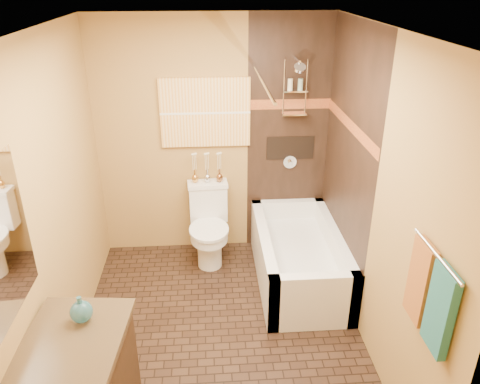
{
  "coord_description": "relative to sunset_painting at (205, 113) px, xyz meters",
  "views": [
    {
      "loc": [
        -0.06,
        -3.1,
        2.84
      ],
      "look_at": [
        0.19,
        0.4,
        1.17
      ],
      "focal_mm": 35.0,
      "sensor_mm": 36.0,
      "label": 1
    }
  ],
  "objects": [
    {
      "name": "floor",
      "position": [
        0.08,
        -1.48,
        -1.55
      ],
      "size": [
        3.0,
        3.0,
        0.0
      ],
      "primitive_type": "plane",
      "color": "black",
      "rests_on": "ground"
    },
    {
      "name": "wall_left",
      "position": [
        -1.12,
        -1.48,
        -0.3
      ],
      "size": [
        0.02,
        3.0,
        2.5
      ],
      "primitive_type": "cube",
      "color": "#A67940",
      "rests_on": "floor"
    },
    {
      "name": "wall_right",
      "position": [
        1.28,
        -1.48,
        -0.3
      ],
      "size": [
        0.02,
        3.0,
        2.5
      ],
      "primitive_type": "cube",
      "color": "#A67940",
      "rests_on": "floor"
    },
    {
      "name": "wall_back",
      "position": [
        0.08,
        0.02,
        -0.3
      ],
      "size": [
        2.4,
        0.02,
        2.5
      ],
      "primitive_type": "cube",
      "color": "#A67940",
      "rests_on": "floor"
    },
    {
      "name": "wall_front",
      "position": [
        0.08,
        -2.98,
        -0.3
      ],
      "size": [
        2.4,
        0.02,
        2.5
      ],
      "primitive_type": "cube",
      "color": "#A67940",
      "rests_on": "floor"
    },
    {
      "name": "ceiling",
      "position": [
        0.08,
        -1.48,
        0.95
      ],
      "size": [
        3.0,
        3.0,
        0.0
      ],
      "primitive_type": "plane",
      "color": "silver",
      "rests_on": "wall_back"
    },
    {
      "name": "alcove_tile_back",
      "position": [
        0.85,
        0.01,
        -0.3
      ],
      "size": [
        0.85,
        0.01,
        2.5
      ],
      "primitive_type": "cube",
      "color": "black",
      "rests_on": "wall_back"
    },
    {
      "name": "alcove_tile_right",
      "position": [
        1.27,
        -0.73,
        -0.3
      ],
      "size": [
        0.01,
        1.5,
        2.5
      ],
      "primitive_type": "cube",
      "color": "black",
      "rests_on": "wall_right"
    },
    {
      "name": "mosaic_band_back",
      "position": [
        0.85,
        0.0,
        0.07
      ],
      "size": [
        0.85,
        0.01,
        0.1
      ],
      "primitive_type": "cube",
      "color": "maroon",
      "rests_on": "alcove_tile_back"
    },
    {
      "name": "mosaic_band_right",
      "position": [
        1.26,
        -0.73,
        0.07
      ],
      "size": [
        0.01,
        1.5,
        0.1
      ],
      "primitive_type": "cube",
      "color": "maroon",
      "rests_on": "alcove_tile_right"
    },
    {
      "name": "alcove_niche",
      "position": [
        0.88,
        0.01,
        -0.4
      ],
      "size": [
        0.5,
        0.01,
        0.25
      ],
      "primitive_type": "cube",
      "color": "black",
      "rests_on": "alcove_tile_back"
    },
    {
      "name": "shower_fixtures",
      "position": [
        0.88,
        -0.1,
        0.12
      ],
      "size": [
        0.24,
        0.33,
        1.16
      ],
      "color": "silver",
      "rests_on": "floor"
    },
    {
      "name": "curtain_rod",
      "position": [
        0.48,
        -0.73,
        0.47
      ],
      "size": [
        0.03,
        1.55,
        0.03
      ],
      "primitive_type": "cylinder",
      "rotation": [
        1.57,
        0.0,
        0.0
      ],
      "color": "silver",
      "rests_on": "wall_back"
    },
    {
      "name": "towel_bar",
      "position": [
        1.23,
        -2.53,
        -0.1
      ],
      "size": [
        0.02,
        0.55,
        0.02
      ],
      "primitive_type": "cylinder",
      "rotation": [
        1.57,
        0.0,
        0.0
      ],
      "color": "silver",
      "rests_on": "wall_right"
    },
    {
      "name": "towel_teal",
      "position": [
        1.24,
        -2.66,
        -0.37
      ],
      "size": [
        0.05,
        0.22,
        0.52
      ],
      "primitive_type": "cube",
      "color": "#1B5A56",
      "rests_on": "towel_bar"
    },
    {
      "name": "towel_rust",
      "position": [
        1.24,
        -2.4,
        -0.37
      ],
      "size": [
        0.05,
        0.22,
        0.52
      ],
      "primitive_type": "cube",
      "color": "#9A5B1C",
      "rests_on": "towel_bar"
    },
    {
      "name": "sunset_painting",
      "position": [
        0.0,
        0.0,
        0.0
      ],
      "size": [
        0.9,
        0.04,
        0.7
      ],
      "primitive_type": "cube",
      "color": "gold",
      "rests_on": "wall_back"
    },
    {
      "name": "bathtub",
      "position": [
        0.88,
        -0.73,
        -1.33
      ],
      "size": [
        0.8,
        1.5,
        0.55
      ],
      "color": "white",
      "rests_on": "floor"
    },
    {
      "name": "toilet",
      "position": [
        0.0,
        -0.27,
        -1.13
      ],
      "size": [
        0.43,
        0.63,
        0.82
      ],
      "rotation": [
        0.0,
        0.0,
        0.06
      ],
      "color": "white",
      "rests_on": "floor"
    },
    {
      "name": "teal_bottle",
      "position": [
        -0.8,
        -2.22,
        -0.6
      ],
      "size": [
        0.18,
        0.18,
        0.22
      ],
      "primitive_type": null,
      "rotation": [
        0.0,
        0.0,
        0.32
      ],
      "color": "#266674",
      "rests_on": "vanity"
    },
    {
      "name": "bud_vases",
      "position": [
        0.0,
        -0.09,
        -0.55
      ],
      "size": [
        0.32,
        0.07,
        0.32
      ],
      "color": "gold",
      "rests_on": "toilet"
    }
  ]
}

